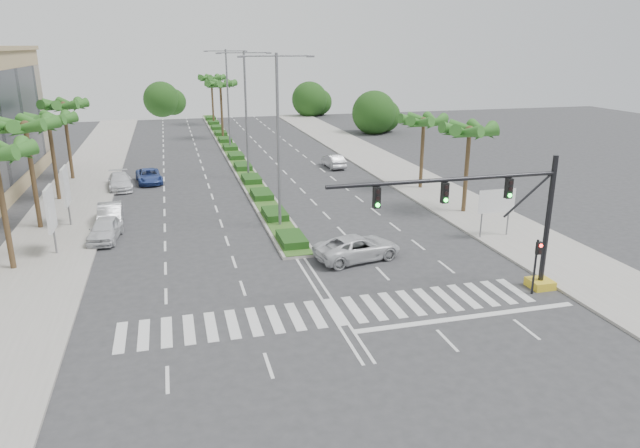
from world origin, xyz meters
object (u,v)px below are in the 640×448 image
at_px(car_parked_a, 105,229).
at_px(car_crossing, 358,248).
at_px(car_parked_b, 110,215).
at_px(car_parked_d, 120,181).
at_px(car_right, 334,161).
at_px(car_parked_c, 149,176).

distance_m(car_parked_a, car_crossing, 16.99).
relative_size(car_parked_b, car_crossing, 0.88).
distance_m(car_parked_a, car_parked_d, 14.62).
height_order(car_parked_d, car_right, car_right).
height_order(car_parked_a, car_right, car_parked_a).
xyz_separation_m(car_parked_c, car_right, (18.81, 2.35, 0.05)).
relative_size(car_parked_a, car_parked_d, 0.91).
bearing_deg(car_right, car_parked_d, 8.88).
bearing_deg(car_parked_a, car_right, 48.49).
relative_size(car_parked_c, car_parked_d, 0.97).
xyz_separation_m(car_parked_a, car_crossing, (15.15, -7.70, -0.01)).
xyz_separation_m(car_parked_b, car_crossing, (15.09, -11.07, -0.03)).
relative_size(car_parked_c, car_right, 1.10).
distance_m(car_parked_d, car_crossing, 26.97).
relative_size(car_parked_b, car_parked_d, 0.97).
bearing_deg(car_parked_a, car_parked_d, 97.06).
height_order(car_parked_a, car_parked_d, car_parked_a).
bearing_deg(car_parked_b, car_parked_d, 88.12).
distance_m(car_parked_c, car_crossing, 27.26).
xyz_separation_m(car_parked_d, car_crossing, (15.15, -22.31, 0.04)).
xyz_separation_m(car_parked_a, car_parked_b, (0.06, 3.37, 0.02)).
bearing_deg(car_parked_b, car_right, 33.81).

